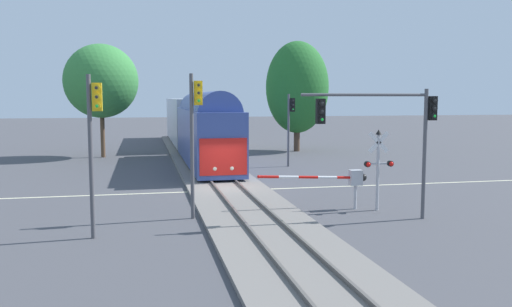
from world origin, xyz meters
TOP-DOWN VIEW (x-y plane):
  - ground_plane at (0.00, 0.00)m, footprint 220.00×220.00m
  - road_centre_stripe at (0.00, 0.00)m, footprint 44.00×0.20m
  - railway_track at (0.00, 0.00)m, footprint 4.40×80.00m
  - commuter_train at (0.00, 19.62)m, footprint 3.04×38.89m
  - crossing_gate_near at (4.47, -6.00)m, footprint 5.13×0.40m
  - crossing_signal_mast at (5.81, -6.53)m, footprint 1.36×0.44m
  - traffic_signal_near_right at (5.38, -8.49)m, footprint 5.83×0.38m
  - traffic_signal_far_side at (6.11, 9.27)m, footprint 0.53×0.38m
  - traffic_signal_near_left at (-6.22, -8.93)m, footprint 0.53×0.38m
  - traffic_signal_median at (-2.38, -6.46)m, footprint 0.53×0.38m
  - oak_behind_train at (-7.86, 18.47)m, footprint 6.17×6.17m
  - oak_far_right at (9.75, 20.08)m, footprint 5.89×5.89m

SIDE VIEW (x-z plane):
  - ground_plane at x=0.00m, z-range 0.00..0.00m
  - road_centre_stripe at x=0.00m, z-range 0.00..0.01m
  - railway_track at x=0.00m, z-range -0.06..0.26m
  - crossing_gate_near at x=4.47m, z-range 0.51..2.31m
  - crossing_signal_mast at x=5.81m, z-range 0.41..4.08m
  - commuter_train at x=0.00m, z-range 0.21..5.37m
  - traffic_signal_far_side at x=6.11m, z-range 0.91..6.25m
  - traffic_signal_near_left at x=-6.22m, z-range 0.99..6.91m
  - traffic_signal_median at x=-2.38m, z-range 1.02..7.09m
  - traffic_signal_near_right at x=5.38m, z-range 1.42..6.87m
  - oak_far_right at x=9.75m, z-range 0.86..11.17m
  - oak_behind_train at x=-7.86m, z-range 1.67..11.22m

